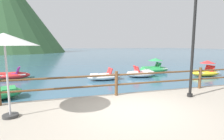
{
  "coord_description": "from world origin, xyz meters",
  "views": [
    {
      "loc": [
        -2.09,
        -4.73,
        2.32
      ],
      "look_at": [
        0.88,
        5.0,
        0.9
      ],
      "focal_mm": 28.22,
      "sensor_mm": 36.0,
      "label": 1
    }
  ],
  "objects_px": {
    "pedal_boat_0": "(206,71)",
    "pedal_boat_3": "(141,73)",
    "pedal_boat_2": "(154,68)",
    "pedal_boat_5": "(104,76)",
    "lamp_post": "(194,31)",
    "beach_umbrella": "(4,41)",
    "pedal_boat_1": "(13,75)"
  },
  "relations": [
    {
      "from": "lamp_post",
      "to": "pedal_boat_3",
      "type": "xyz_separation_m",
      "value": [
        1.15,
        6.45,
        -2.6
      ]
    },
    {
      "from": "pedal_boat_5",
      "to": "pedal_boat_1",
      "type": "bearing_deg",
      "value": 160.05
    },
    {
      "from": "pedal_boat_2",
      "to": "pedal_boat_3",
      "type": "xyz_separation_m",
      "value": [
        -2.04,
        -1.61,
        -0.16
      ]
    },
    {
      "from": "pedal_boat_0",
      "to": "pedal_boat_2",
      "type": "height_order",
      "value": "pedal_boat_2"
    },
    {
      "from": "beach_umbrella",
      "to": "pedal_boat_0",
      "type": "height_order",
      "value": "beach_umbrella"
    },
    {
      "from": "pedal_boat_3",
      "to": "pedal_boat_5",
      "type": "xyz_separation_m",
      "value": [
        -2.89,
        -0.31,
        -0.01
      ]
    },
    {
      "from": "beach_umbrella",
      "to": "pedal_boat_3",
      "type": "relative_size",
      "value": 0.97
    },
    {
      "from": "pedal_boat_3",
      "to": "pedal_boat_5",
      "type": "relative_size",
      "value": 0.95
    },
    {
      "from": "pedal_boat_0",
      "to": "pedal_boat_2",
      "type": "xyz_separation_m",
      "value": [
        -2.92,
        2.69,
        0.03
      ]
    },
    {
      "from": "lamp_post",
      "to": "pedal_boat_3",
      "type": "relative_size",
      "value": 1.76
    },
    {
      "from": "pedal_boat_1",
      "to": "pedal_boat_2",
      "type": "bearing_deg",
      "value": -1.48
    },
    {
      "from": "beach_umbrella",
      "to": "pedal_boat_1",
      "type": "height_order",
      "value": "beach_umbrella"
    },
    {
      "from": "pedal_boat_0",
      "to": "pedal_boat_1",
      "type": "distance_m",
      "value": 14.24
    },
    {
      "from": "beach_umbrella",
      "to": "pedal_boat_1",
      "type": "relative_size",
      "value": 1.0
    },
    {
      "from": "pedal_boat_2",
      "to": "pedal_boat_5",
      "type": "bearing_deg",
      "value": -158.71
    },
    {
      "from": "lamp_post",
      "to": "pedal_boat_0",
      "type": "relative_size",
      "value": 1.73
    },
    {
      "from": "pedal_boat_1",
      "to": "pedal_boat_2",
      "type": "distance_m",
      "value": 11.01
    },
    {
      "from": "beach_umbrella",
      "to": "pedal_boat_3",
      "type": "xyz_separation_m",
      "value": [
        7.16,
        6.63,
        -2.19
      ]
    },
    {
      "from": "pedal_boat_3",
      "to": "lamp_post",
      "type": "bearing_deg",
      "value": -100.1
    },
    {
      "from": "pedal_boat_1",
      "to": "pedal_boat_3",
      "type": "height_order",
      "value": "pedal_boat_1"
    },
    {
      "from": "pedal_boat_2",
      "to": "pedal_boat_5",
      "type": "distance_m",
      "value": 5.3
    },
    {
      "from": "pedal_boat_1",
      "to": "pedal_boat_2",
      "type": "height_order",
      "value": "pedal_boat_2"
    },
    {
      "from": "pedal_boat_0",
      "to": "pedal_boat_5",
      "type": "xyz_separation_m",
      "value": [
        -7.85,
        0.77,
        -0.14
      ]
    },
    {
      "from": "pedal_boat_5",
      "to": "lamp_post",
      "type": "bearing_deg",
      "value": -74.14
    },
    {
      "from": "pedal_boat_1",
      "to": "pedal_boat_5",
      "type": "xyz_separation_m",
      "value": [
        6.08,
        -2.21,
        -0.02
      ]
    },
    {
      "from": "beach_umbrella",
      "to": "pedal_boat_0",
      "type": "xyz_separation_m",
      "value": [
        12.12,
        5.55,
        -2.07
      ]
    },
    {
      "from": "lamp_post",
      "to": "pedal_boat_1",
      "type": "xyz_separation_m",
      "value": [
        -7.82,
        8.35,
        -2.6
      ]
    },
    {
      "from": "pedal_boat_0",
      "to": "pedal_boat_5",
      "type": "relative_size",
      "value": 0.97
    },
    {
      "from": "pedal_boat_0",
      "to": "pedal_boat_3",
      "type": "bearing_deg",
      "value": 167.71
    },
    {
      "from": "beach_umbrella",
      "to": "pedal_boat_3",
      "type": "bearing_deg",
      "value": 42.8
    },
    {
      "from": "pedal_boat_5",
      "to": "pedal_boat_2",
      "type": "bearing_deg",
      "value": 21.29
    },
    {
      "from": "lamp_post",
      "to": "beach_umbrella",
      "type": "height_order",
      "value": "lamp_post"
    }
  ]
}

